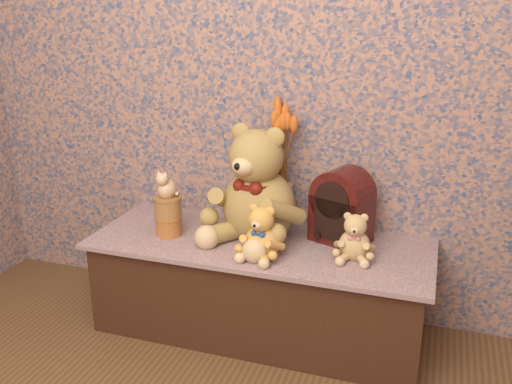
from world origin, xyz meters
TOP-DOWN VIEW (x-y plane):
  - display_shelf at (0.00, 1.23)m, footprint 1.46×0.57m
  - teddy_large at (-0.02, 1.29)m, footprint 0.54×0.59m
  - teddy_medium at (0.06, 1.09)m, footprint 0.22×0.25m
  - teddy_small at (0.41, 1.19)m, footprint 0.18×0.21m
  - cathedral_radio at (0.33, 1.35)m, footprint 0.28×0.24m
  - ceramic_vase at (0.03, 1.43)m, footprint 0.15×0.15m
  - dried_stalks at (0.03, 1.43)m, footprint 0.29×0.29m
  - biscuit_tin_lower at (-0.40, 1.17)m, footprint 0.14×0.14m
  - biscuit_tin_upper at (-0.40, 1.17)m, footprint 0.13×0.13m
  - cat_figurine at (-0.40, 1.17)m, footprint 0.11×0.11m

SIDE VIEW (x-z plane):
  - display_shelf at x=0.00m, z-range 0.00..0.43m
  - biscuit_tin_lower at x=-0.40m, z-range 0.43..0.51m
  - ceramic_vase at x=0.03m, z-range 0.43..0.63m
  - teddy_small at x=0.41m, z-range 0.43..0.63m
  - teddy_medium at x=0.06m, z-range 0.43..0.66m
  - biscuit_tin_upper at x=-0.40m, z-range 0.51..0.60m
  - cathedral_radio at x=0.33m, z-range 0.43..0.75m
  - cat_figurine at x=-0.40m, z-range 0.60..0.73m
  - teddy_large at x=-0.02m, z-range 0.43..0.96m
  - dried_stalks at x=0.03m, z-range 0.63..1.08m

